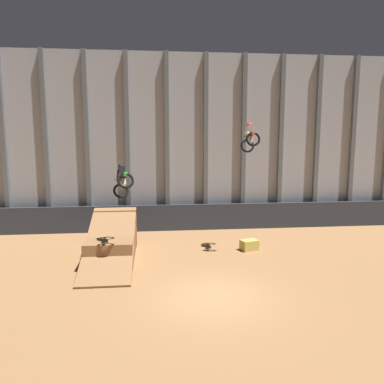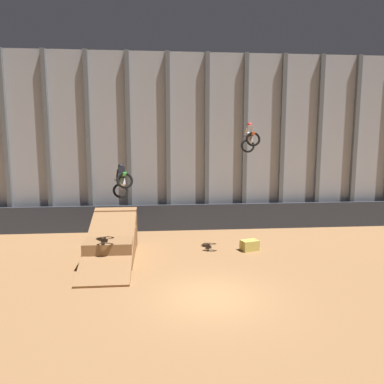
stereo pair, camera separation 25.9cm
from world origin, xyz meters
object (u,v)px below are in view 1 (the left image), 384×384
(rider_bike_left_air, at_px, (123,181))
(rider_bike_right_air, at_px, (250,138))
(dirt_ramp, at_px, (113,242))
(hay_bale_trackside, at_px, (249,245))

(rider_bike_left_air, bearing_deg, rider_bike_right_air, 4.67)
(dirt_ramp, distance_m, rider_bike_left_air, 3.94)
(dirt_ramp, distance_m, hay_bale_trackside, 7.24)
(dirt_ramp, distance_m, rider_bike_right_air, 8.83)
(rider_bike_right_air, bearing_deg, rider_bike_left_air, -158.52)
(rider_bike_left_air, relative_size, rider_bike_right_air, 1.04)
(hay_bale_trackside, bearing_deg, rider_bike_right_air, -145.04)
(rider_bike_left_air, bearing_deg, hay_bale_trackside, 5.00)
(dirt_ramp, height_order, rider_bike_right_air, rider_bike_right_air)
(rider_bike_left_air, distance_m, hay_bale_trackside, 7.84)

